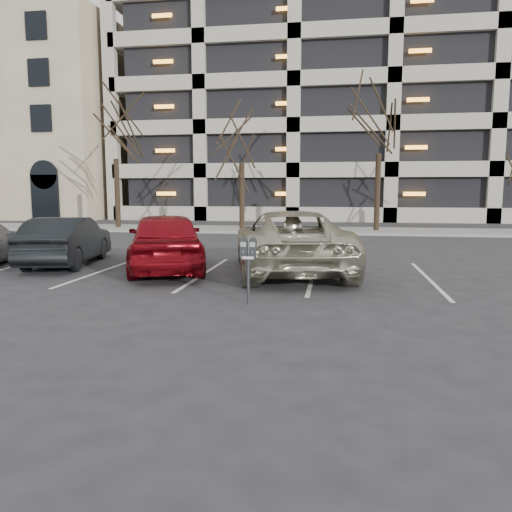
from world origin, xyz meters
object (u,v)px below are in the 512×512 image
Objects in this scene: suv_silver at (290,241)px; car_red at (165,241)px; parking_meter at (248,254)px; car_dark at (67,241)px; tree_a at (114,115)px; tree_b at (242,119)px; tree_c at (380,104)px.

car_red is (-3.30, -0.37, -0.01)m from suv_silver.
parking_meter is at bearing 108.60° from car_red.
parking_meter is at bearing 134.57° from car_dark.
tree_a is at bearing -62.65° from suv_silver.
tree_a is 20.61m from parking_meter.
parking_meter is 0.30× the size of car_dark.
tree_b is (7.00, 0.00, -0.39)m from tree_a.
tree_b reaches higher than car_dark.
tree_b reaches higher than car_red.
tree_a reaches higher than suv_silver.
tree_a is at bearing 119.09° from parking_meter.
parking_meter is (10.34, -17.05, -5.22)m from tree_a.
car_dark is at bearing -127.02° from tree_c.
tree_c is 14.64m from suv_silver.
tree_b is 1.69× the size of car_red.
tree_c reaches higher than tree_b.
tree_a is at bearing 180.00° from tree_b.
tree_a is 14.64m from car_dark.
car_red is 1.13× the size of car_dark.
suv_silver reaches higher than car_red.
tree_c reaches higher than tree_a.
car_red is at bearing -5.57° from suv_silver.
tree_c is 1.41× the size of suv_silver.
suv_silver is 1.49× the size of car_dark.
tree_c is 17.11m from car_dark.
tree_a is 16.36m from car_red.
tree_b is 14.55m from suv_silver.
tree_b is at bearing -108.37° from car_red.
tree_a is 1.07× the size of tree_b.
car_dark is at bearing 143.34° from parking_meter.
parking_meter is (-3.66, -17.05, -5.43)m from tree_c.
tree_c is (7.00, 0.00, 0.60)m from tree_b.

